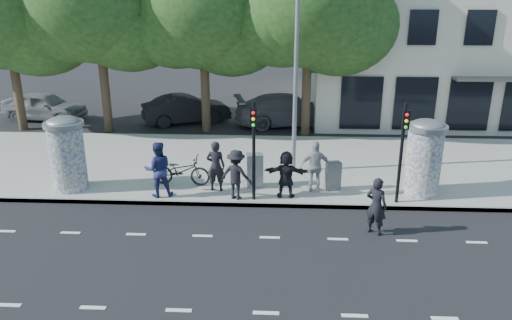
# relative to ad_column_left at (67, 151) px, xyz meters

# --- Properties ---
(ground) EXTENTS (120.00, 120.00, 0.00)m
(ground) POSITION_rel_ad_column_left_xyz_m (7.20, -4.50, -1.54)
(ground) COLOR black
(ground) RESTS_ON ground
(sidewalk) EXTENTS (40.00, 8.00, 0.15)m
(sidewalk) POSITION_rel_ad_column_left_xyz_m (7.20, 3.00, -1.46)
(sidewalk) COLOR gray
(sidewalk) RESTS_ON ground
(curb) EXTENTS (40.00, 0.10, 0.16)m
(curb) POSITION_rel_ad_column_left_xyz_m (7.20, -0.95, -1.46)
(curb) COLOR slate
(curb) RESTS_ON ground
(lane_dash_near) EXTENTS (32.00, 0.12, 0.01)m
(lane_dash_near) POSITION_rel_ad_column_left_xyz_m (7.20, -6.70, -1.53)
(lane_dash_near) COLOR silver
(lane_dash_near) RESTS_ON ground
(lane_dash_far) EXTENTS (32.00, 0.12, 0.01)m
(lane_dash_far) POSITION_rel_ad_column_left_xyz_m (7.20, -3.10, -1.53)
(lane_dash_far) COLOR silver
(lane_dash_far) RESTS_ON ground
(ad_column_left) EXTENTS (1.36, 1.36, 2.65)m
(ad_column_left) POSITION_rel_ad_column_left_xyz_m (0.00, 0.00, 0.00)
(ad_column_left) COLOR beige
(ad_column_left) RESTS_ON sidewalk
(ad_column_right) EXTENTS (1.36, 1.36, 2.65)m
(ad_column_right) POSITION_rel_ad_column_left_xyz_m (12.40, 0.20, 0.00)
(ad_column_right) COLOR beige
(ad_column_right) RESTS_ON sidewalk
(traffic_pole_near) EXTENTS (0.22, 0.31, 3.40)m
(traffic_pole_near) POSITION_rel_ad_column_left_xyz_m (6.60, -0.71, 0.69)
(traffic_pole_near) COLOR black
(traffic_pole_near) RESTS_ON sidewalk
(traffic_pole_far) EXTENTS (0.22, 0.31, 3.40)m
(traffic_pole_far) POSITION_rel_ad_column_left_xyz_m (11.40, -0.71, 0.69)
(traffic_pole_far) COLOR black
(traffic_pole_far) RESTS_ON sidewalk
(street_lamp) EXTENTS (0.25, 0.93, 8.00)m
(street_lamp) POSITION_rel_ad_column_left_xyz_m (8.00, 2.13, 3.26)
(street_lamp) COLOR slate
(street_lamp) RESTS_ON sidewalk
(tree_far_left) EXTENTS (7.20, 7.20, 9.26)m
(tree_far_left) POSITION_rel_ad_column_left_xyz_m (-5.80, 8.00, 4.65)
(tree_far_left) COLOR #38281C
(tree_far_left) RESTS_ON ground
(tree_near_left) EXTENTS (6.80, 6.80, 8.97)m
(tree_near_left) POSITION_rel_ad_column_left_xyz_m (3.70, 8.20, 4.53)
(tree_near_left) COLOR #38281C
(tree_near_left) RESTS_ON ground
(tree_center) EXTENTS (7.00, 7.00, 9.30)m
(tree_center) POSITION_rel_ad_column_left_xyz_m (8.70, 7.80, 4.77)
(tree_center) COLOR #38281C
(tree_center) RESTS_ON ground
(building) EXTENTS (20.30, 15.85, 12.00)m
(building) POSITION_rel_ad_column_left_xyz_m (19.20, 15.49, 4.46)
(building) COLOR beige
(building) RESTS_ON ground
(ped_b) EXTENTS (0.69, 0.48, 1.82)m
(ped_b) POSITION_rel_ad_column_left_xyz_m (5.22, 0.07, -0.48)
(ped_b) COLOR black
(ped_b) RESTS_ON sidewalk
(ped_c) EXTENTS (1.10, 0.96, 1.94)m
(ped_c) POSITION_rel_ad_column_left_xyz_m (3.33, -0.51, -0.42)
(ped_c) COLOR navy
(ped_c) RESTS_ON sidewalk
(ped_d) EXTENTS (1.26, 0.97, 1.73)m
(ped_d) POSITION_rel_ad_column_left_xyz_m (6.00, -0.59, -0.52)
(ped_d) COLOR black
(ped_d) RESTS_ON sidewalk
(ped_e) EXTENTS (1.11, 0.68, 1.83)m
(ped_e) POSITION_rel_ad_column_left_xyz_m (8.71, 0.18, -0.47)
(ped_e) COLOR #959598
(ped_e) RESTS_ON sidewalk
(ped_f) EXTENTS (1.56, 0.65, 1.65)m
(ped_f) POSITION_rel_ad_column_left_xyz_m (7.68, -0.38, -0.56)
(ped_f) COLOR black
(ped_f) RESTS_ON sidewalk
(man_road) EXTENTS (0.78, 0.72, 1.78)m
(man_road) POSITION_rel_ad_column_left_xyz_m (10.33, -2.65, -0.65)
(man_road) COLOR black
(man_road) RESTS_ON ground
(bicycle) EXTENTS (0.85, 2.13, 1.10)m
(bicycle) POSITION_rel_ad_column_left_xyz_m (3.90, 0.54, -0.84)
(bicycle) COLOR black
(bicycle) RESTS_ON sidewalk
(cabinet_left) EXTENTS (0.64, 0.50, 1.22)m
(cabinet_left) POSITION_rel_ad_column_left_xyz_m (6.57, 0.54, -0.78)
(cabinet_left) COLOR gray
(cabinet_left) RESTS_ON sidewalk
(cabinet_right) EXTENTS (0.57, 0.48, 1.03)m
(cabinet_right) POSITION_rel_ad_column_left_xyz_m (9.36, 0.35, -0.87)
(cabinet_right) COLOR slate
(cabinet_right) RESTS_ON sidewalk
(car_left) EXTENTS (2.39, 4.73, 1.54)m
(car_left) POSITION_rel_ad_column_left_xyz_m (-5.50, 9.98, -0.77)
(car_left) COLOR slate
(car_left) RESTS_ON ground
(car_mid) EXTENTS (3.37, 4.87, 1.52)m
(car_mid) POSITION_rel_ad_column_left_xyz_m (2.40, 9.78, -0.78)
(car_mid) COLOR black
(car_mid) RESTS_ON ground
(car_right) EXTENTS (3.50, 6.04, 1.65)m
(car_right) POSITION_rel_ad_column_left_xyz_m (7.91, 9.61, -0.71)
(car_right) COLOR #515258
(car_right) RESTS_ON ground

